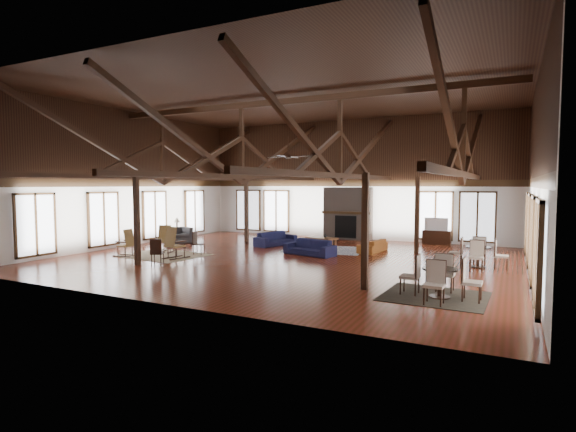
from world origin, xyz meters
The scene contains 31 objects.
floor centered at (0.00, 0.00, 0.00)m, with size 16.00×16.00×0.00m, color maroon.
ceiling centered at (0.00, 0.00, 6.00)m, with size 16.00×14.00×0.02m, color black.
wall_back centered at (0.00, 7.00, 3.00)m, with size 16.00×0.02×6.00m, color silver.
wall_front centered at (0.00, -7.00, 3.00)m, with size 16.00×0.02×6.00m, color silver.
wall_left centered at (-8.00, 0.00, 3.00)m, with size 0.02×14.00×6.00m, color silver.
wall_right centered at (8.00, 0.00, 3.00)m, with size 0.02×14.00×6.00m, color silver.
roof_truss centered at (0.00, 0.00, 4.03)m, with size 15.60×14.07×3.14m.
post_grid centered at (0.00, 0.00, 1.52)m, with size 8.16×7.16×3.05m.
fireplace centered at (0.00, 6.67, 1.29)m, with size 2.50×0.69×2.60m.
ceiling_fan centered at (0.50, -1.00, 3.73)m, with size 1.60×1.60×0.75m.
sofa_navy_front centered at (0.37, 1.14, 0.30)m, with size 2.05×0.80×0.60m, color #141639.
sofa_navy_left centered at (-2.15, 3.01, 0.30)m, with size 0.80×2.05×0.60m, color #15173B.
sofa_orange centered at (2.35, 3.01, 0.25)m, with size 0.67×1.71×0.50m, color brown.
coffee_table centered at (0.18, 2.81, 0.44)m, with size 1.44×0.99×0.50m.
vase centered at (0.33, 2.88, 0.59)m, with size 0.16×0.16×0.17m, color #B2B2B2.
armchair centered at (-6.69, 1.73, 0.35)m, with size 0.95×1.09×0.71m, color #2F2F32.
side_table_lamp centered at (-7.41, 2.50, 0.43)m, with size 0.45×0.45×1.14m.
rocking_chair_a centered at (-5.05, -0.94, 0.53)m, with size 0.73×0.97×1.12m.
rocking_chair_b centered at (-3.73, -1.99, 0.56)m, with size 0.64×1.00×1.20m.
rocking_chair_c centered at (-5.69, -2.36, 0.50)m, with size 0.85×0.51×1.05m.
side_chair_a centered at (-3.64, -0.74, 0.53)m, with size 0.46×0.46×0.91m.
side_chair_b centered at (-3.26, -3.37, 0.54)m, with size 0.52×0.52×0.92m.
cafe_table_near centered at (5.89, -3.53, 0.50)m, with size 1.92×1.92×1.00m.
cafe_table_far centered at (6.43, 1.20, 0.48)m, with size 1.84×1.84×0.97m.
cup_near centered at (5.81, -3.47, 0.77)m, with size 0.13×0.13×0.10m, color #B2B2B2.
cup_far centered at (6.33, 1.19, 0.75)m, with size 0.14×0.14×0.11m, color #B2B2B2.
tv_console centered at (4.30, 6.75, 0.31)m, with size 1.25×0.47×0.62m, color black.
television centered at (4.28, 6.75, 0.92)m, with size 1.04×0.14×0.60m, color #B2B2B2.
rug_tan centered at (-4.66, -1.52, 0.01)m, with size 3.05×2.39×0.01m, color tan.
rug_navy centered at (0.34, 2.71, 0.01)m, with size 3.20×2.40×0.01m, color #1B284D.
rug_dark centered at (5.77, -3.45, 0.01)m, with size 2.41×2.19×0.01m, color black.
Camera 1 is at (7.42, -14.75, 2.74)m, focal length 28.00 mm.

